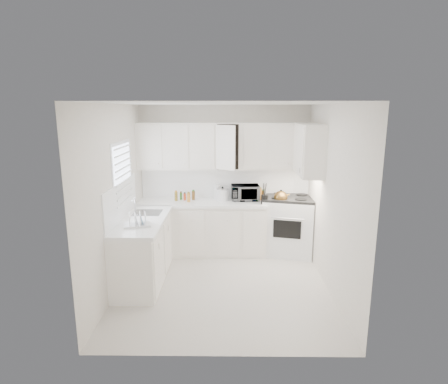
{
  "coord_description": "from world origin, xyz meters",
  "views": [
    {
      "loc": [
        0.06,
        -5.04,
        2.53
      ],
      "look_at": [
        0.0,
        0.7,
        1.25
      ],
      "focal_mm": 29.94,
      "sensor_mm": 36.0,
      "label": 1
    }
  ],
  "objects_px": {
    "utensil_crock": "(264,193)",
    "dish_rack": "(137,219)",
    "rice_cooker": "(223,193)",
    "stove": "(289,217)",
    "microwave": "(245,191)",
    "tea_kettle": "(281,197)"
  },
  "relations": [
    {
      "from": "utensil_crock",
      "to": "dish_rack",
      "type": "relative_size",
      "value": 1.05
    },
    {
      "from": "utensil_crock",
      "to": "dish_rack",
      "type": "bearing_deg",
      "value": -146.87
    },
    {
      "from": "stove",
      "to": "rice_cooker",
      "type": "bearing_deg",
      "value": -171.05
    },
    {
      "from": "stove",
      "to": "tea_kettle",
      "type": "xyz_separation_m",
      "value": [
        -0.18,
        -0.16,
        0.41
      ]
    },
    {
      "from": "stove",
      "to": "microwave",
      "type": "distance_m",
      "value": 0.9
    },
    {
      "from": "tea_kettle",
      "to": "rice_cooker",
      "type": "xyz_separation_m",
      "value": [
        -0.99,
        0.25,
        -0.0
      ]
    },
    {
      "from": "tea_kettle",
      "to": "microwave",
      "type": "distance_m",
      "value": 0.65
    },
    {
      "from": "rice_cooker",
      "to": "microwave",
      "type": "bearing_deg",
      "value": -9.75
    },
    {
      "from": "rice_cooker",
      "to": "utensil_crock",
      "type": "distance_m",
      "value": 0.77
    },
    {
      "from": "stove",
      "to": "microwave",
      "type": "height_order",
      "value": "stove"
    },
    {
      "from": "rice_cooker",
      "to": "dish_rack",
      "type": "distance_m",
      "value": 1.9
    },
    {
      "from": "microwave",
      "to": "utensil_crock",
      "type": "height_order",
      "value": "utensil_crock"
    },
    {
      "from": "microwave",
      "to": "dish_rack",
      "type": "relative_size",
      "value": 1.37
    },
    {
      "from": "dish_rack",
      "to": "utensil_crock",
      "type": "bearing_deg",
      "value": 18.17
    },
    {
      "from": "utensil_crock",
      "to": "dish_rack",
      "type": "xyz_separation_m",
      "value": [
        -1.88,
        -1.22,
        -0.09
      ]
    },
    {
      "from": "microwave",
      "to": "stove",
      "type": "bearing_deg",
      "value": -10.43
    },
    {
      "from": "microwave",
      "to": "utensil_crock",
      "type": "xyz_separation_m",
      "value": [
        0.31,
        -0.27,
        0.02
      ]
    },
    {
      "from": "microwave",
      "to": "rice_cooker",
      "type": "height_order",
      "value": "microwave"
    },
    {
      "from": "rice_cooker",
      "to": "dish_rack",
      "type": "height_order",
      "value": "rice_cooker"
    },
    {
      "from": "rice_cooker",
      "to": "dish_rack",
      "type": "bearing_deg",
      "value": -137.16
    },
    {
      "from": "stove",
      "to": "utensil_crock",
      "type": "xyz_separation_m",
      "value": [
        -0.46,
        -0.18,
        0.48
      ]
    },
    {
      "from": "tea_kettle",
      "to": "dish_rack",
      "type": "height_order",
      "value": "tea_kettle"
    }
  ]
}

